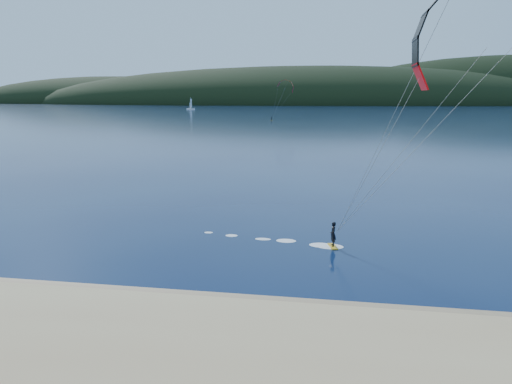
% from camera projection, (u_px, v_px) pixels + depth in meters
% --- Properties ---
extents(ground, '(1800.00, 1800.00, 0.00)m').
position_uv_depth(ground, '(186.00, 344.00, 21.71)').
color(ground, '#071335').
rests_on(ground, ground).
extents(wet_sand, '(220.00, 2.50, 0.10)m').
position_uv_depth(wet_sand, '(212.00, 302.00, 26.05)').
color(wet_sand, '#937455').
rests_on(wet_sand, ground).
extents(headland, '(1200.00, 310.00, 140.00)m').
position_uv_depth(headland, '(338.00, 104.00, 742.78)').
color(headland, black).
rests_on(headland, ground).
extents(kitesurfer_near, '(22.47, 9.74, 17.27)m').
position_uv_depth(kitesurfer_near, '(476.00, 57.00, 25.94)').
color(kitesurfer_near, gold).
rests_on(kitesurfer_near, ground).
extents(kitesurfer_far, '(11.57, 8.36, 17.79)m').
position_uv_depth(kitesurfer_far, '(285.00, 89.00, 215.84)').
color(kitesurfer_far, gold).
rests_on(kitesurfer_far, ground).
extents(sailboat, '(7.67, 4.76, 10.67)m').
position_uv_depth(sailboat, '(191.00, 109.00, 421.49)').
color(sailboat, white).
rests_on(sailboat, ground).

